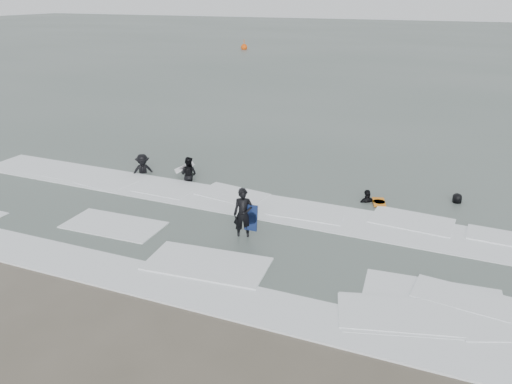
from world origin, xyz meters
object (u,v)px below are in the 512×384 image
at_px(surfer_right_near, 367,203).
at_px(surfer_centre, 244,238).
at_px(surfer_breaker, 143,174).
at_px(buoy, 244,47).
at_px(surfer_right_far, 456,204).
at_px(surfer_wading, 189,181).

bearing_deg(surfer_right_near, surfer_centre, 15.60).
xyz_separation_m(surfer_breaker, buoy, (-19.10, 53.83, 0.42)).
height_order(surfer_right_near, surfer_right_far, surfer_right_near).
bearing_deg(surfer_breaker, surfer_right_far, -33.63).
bearing_deg(surfer_breaker, surfer_centre, -72.38).
height_order(surfer_wading, surfer_right_near, surfer_wading).
bearing_deg(surfer_centre, buoy, 94.39).
xyz_separation_m(surfer_centre, surfer_right_far, (6.99, 6.47, 0.00)).
bearing_deg(surfer_right_far, surfer_wading, -10.21).
xyz_separation_m(surfer_breaker, surfer_right_far, (14.37, 2.20, 0.00)).
xyz_separation_m(surfer_centre, surfer_wading, (-4.84, 4.35, 0.00)).
distance_m(surfer_wading, surfer_breaker, 2.55).
xyz_separation_m(surfer_centre, buoy, (-26.48, 58.10, 0.42)).
distance_m(surfer_centre, buoy, 63.85).
bearing_deg(surfer_right_near, surfer_breaker, -35.77).
height_order(surfer_breaker, surfer_right_far, surfer_breaker).
height_order(surfer_right_near, buoy, buoy).
bearing_deg(surfer_breaker, surfer_wading, -40.56).
bearing_deg(buoy, surfer_right_near, -60.53).
relative_size(surfer_right_near, surfer_right_far, 1.08).
distance_m(surfer_breaker, surfer_right_far, 14.54).
distance_m(surfer_centre, surfer_right_far, 9.52).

